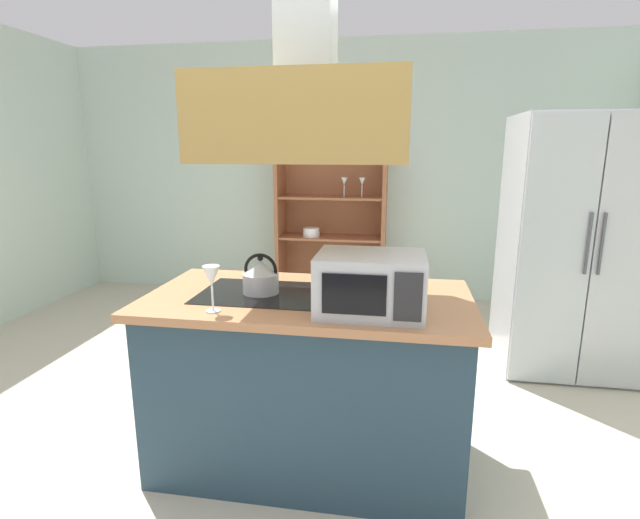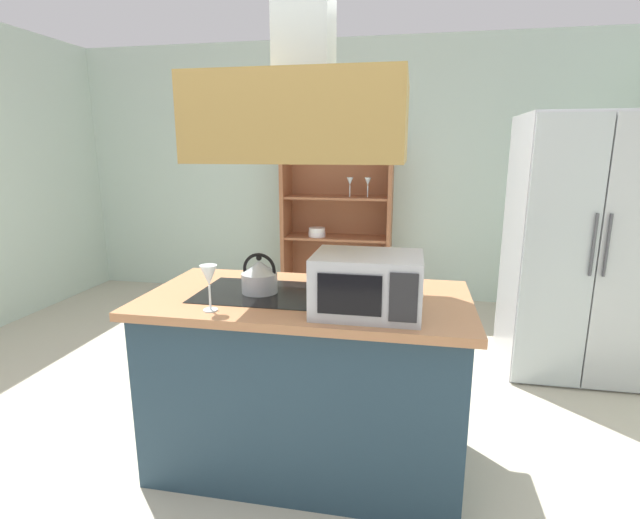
# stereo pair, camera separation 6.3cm
# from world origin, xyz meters

# --- Properties ---
(ground_plane) EXTENTS (7.80, 7.80, 0.00)m
(ground_plane) POSITION_xyz_m (0.00, 0.00, 0.00)
(ground_plane) COLOR #BDB49F
(wall_back) EXTENTS (6.00, 0.12, 2.70)m
(wall_back) POSITION_xyz_m (0.00, 3.00, 1.35)
(wall_back) COLOR silver
(wall_back) RESTS_ON ground
(kitchen_island) EXTENTS (1.57, 0.83, 0.90)m
(kitchen_island) POSITION_xyz_m (0.24, -0.02, 0.45)
(kitchen_island) COLOR #253D4D
(kitchen_island) RESTS_ON ground
(range_hood) EXTENTS (0.90, 0.70, 1.16)m
(range_hood) POSITION_xyz_m (0.24, -0.02, 1.81)
(range_hood) COLOR #A98542
(refrigerator) EXTENTS (0.90, 0.78, 1.83)m
(refrigerator) POSITION_xyz_m (1.90, 1.41, 0.92)
(refrigerator) COLOR silver
(refrigerator) RESTS_ON ground
(dish_cabinet) EXTENTS (1.14, 0.40, 1.70)m
(dish_cabinet) POSITION_xyz_m (-0.04, 2.78, 0.75)
(dish_cabinet) COLOR #9C5C39
(dish_cabinet) RESTS_ON ground
(kettle) EXTENTS (0.18, 0.18, 0.20)m
(kettle) POSITION_xyz_m (0.01, -0.02, 0.98)
(kettle) COLOR silver
(kettle) RESTS_ON kitchen_island
(cutting_board) EXTENTS (0.37, 0.29, 0.02)m
(cutting_board) POSITION_xyz_m (0.62, 0.15, 0.91)
(cutting_board) COLOR white
(cutting_board) RESTS_ON kitchen_island
(microwave) EXTENTS (0.46, 0.35, 0.26)m
(microwave) POSITION_xyz_m (0.56, -0.21, 1.03)
(microwave) COLOR #B7BABF
(microwave) RESTS_ON kitchen_island
(wine_glass_on_counter) EXTENTS (0.08, 0.08, 0.21)m
(wine_glass_on_counter) POSITION_xyz_m (-0.12, -0.32, 1.05)
(wine_glass_on_counter) COLOR silver
(wine_glass_on_counter) RESTS_ON kitchen_island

